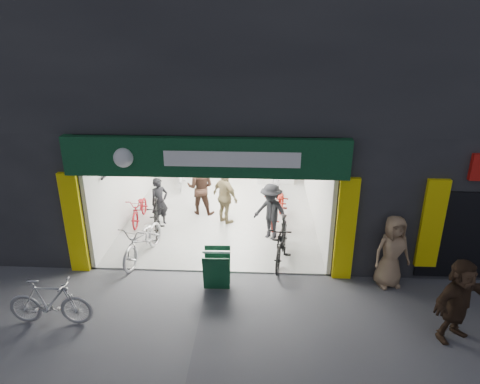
# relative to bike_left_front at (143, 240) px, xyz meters

# --- Properties ---
(ground) EXTENTS (60.00, 60.00, 0.00)m
(ground) POSITION_rel_bike_left_front_xyz_m (1.80, -0.60, -0.54)
(ground) COLOR #56565B
(ground) RESTS_ON ground
(building) EXTENTS (17.00, 10.27, 8.00)m
(building) POSITION_rel_bike_left_front_xyz_m (2.71, 4.39, 3.77)
(building) COLOR #232326
(building) RESTS_ON ground
(bike_left_front) EXTENTS (1.13, 2.17, 1.09)m
(bike_left_front) POSITION_rel_bike_left_front_xyz_m (0.00, 0.00, 0.00)
(bike_left_front) COLOR #ABAAAF
(bike_left_front) RESTS_ON ground
(bike_left_midfront) EXTENTS (0.79, 1.69, 0.98)m
(bike_left_midfront) POSITION_rel_bike_left_front_xyz_m (0.00, 1.49, -0.05)
(bike_left_midfront) COLOR black
(bike_left_midfront) RESTS_ON ground
(bike_left_midback) EXTENTS (0.62, 1.67, 0.87)m
(bike_left_midback) POSITION_rel_bike_left_front_xyz_m (-0.70, 2.19, -0.11)
(bike_left_midback) COLOR maroon
(bike_left_midback) RESTS_ON ground
(bike_left_back) EXTENTS (0.87, 1.91, 1.11)m
(bike_left_back) POSITION_rel_bike_left_front_xyz_m (0.00, 5.29, 0.01)
(bike_left_back) COLOR #B3B3B8
(bike_left_back) RESTS_ON ground
(bike_right_front) EXTENTS (0.87, 2.04, 1.19)m
(bike_right_front) POSITION_rel_bike_left_front_xyz_m (3.60, -0.00, 0.05)
(bike_right_front) COLOR black
(bike_right_front) RESTS_ON ground
(bike_right_mid) EXTENTS (1.09, 2.15, 1.08)m
(bike_right_mid) POSITION_rel_bike_left_front_xyz_m (3.60, 2.36, -0.00)
(bike_right_mid) COLOR #9C190E
(bike_right_mid) RESTS_ON ground
(bike_right_back) EXTENTS (0.68, 1.71, 1.00)m
(bike_right_back) POSITION_rel_bike_left_front_xyz_m (3.60, 4.41, -0.04)
(bike_right_back) COLOR #A2A3A7
(bike_right_back) RESTS_ON ground
(parked_bike) EXTENTS (1.75, 0.50, 1.05)m
(parked_bike) POSITION_rel_bike_left_front_xyz_m (-1.22, -2.70, -0.02)
(parked_bike) COLOR #ACACB1
(parked_bike) RESTS_ON ground
(customer_a) EXTENTS (0.67, 0.65, 1.54)m
(customer_a) POSITION_rel_bike_left_front_xyz_m (0.00, 1.96, 0.23)
(customer_a) COLOR black
(customer_a) RESTS_ON ground
(customer_b) EXTENTS (0.96, 0.78, 1.82)m
(customer_b) POSITION_rel_bike_left_front_xyz_m (1.11, 2.89, 0.37)
(customer_b) COLOR #332017
(customer_b) RESTS_ON ground
(customer_c) EXTENTS (1.25, 1.13, 1.69)m
(customer_c) POSITION_rel_bike_left_front_xyz_m (3.34, 1.25, 0.30)
(customer_c) COLOR black
(customer_c) RESTS_ON ground
(customer_d) EXTENTS (1.05, 1.04, 1.78)m
(customer_d) POSITION_rel_bike_left_front_xyz_m (1.97, 2.19, 0.35)
(customer_d) COLOR olive
(customer_d) RESTS_ON ground
(pedestrian_near) EXTENTS (0.98, 0.76, 1.78)m
(pedestrian_near) POSITION_rel_bike_left_front_xyz_m (6.11, -0.90, 0.35)
(pedestrian_near) COLOR #987858
(pedestrian_near) RESTS_ON ground
(pedestrian_far) EXTENTS (1.66, 1.23, 1.74)m
(pedestrian_far) POSITION_rel_bike_left_front_xyz_m (6.88, -2.69, 0.33)
(pedestrian_far) COLOR #39271A
(pedestrian_far) RESTS_ON ground
(sandwich_board) EXTENTS (0.64, 0.64, 0.94)m
(sandwich_board) POSITION_rel_bike_left_front_xyz_m (2.06, -1.24, -0.02)
(sandwich_board) COLOR #0F3E23
(sandwich_board) RESTS_ON ground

